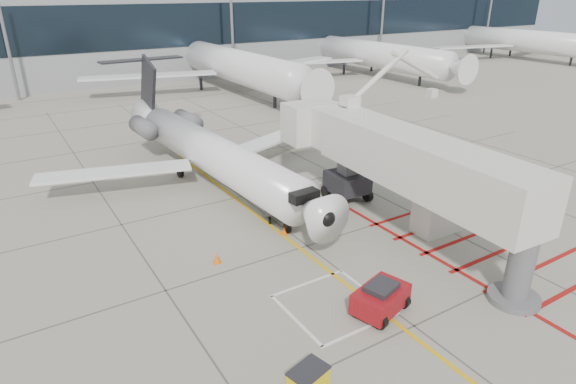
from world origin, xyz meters
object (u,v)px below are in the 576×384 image
regional_jet (227,141)px  spill_bin (308,382)px  pushback_tug (381,298)px  jet_bridge (418,173)px

regional_jet → spill_bin: regional_jet is taller
spill_bin → pushback_tug: bearing=8.4°
regional_jet → pushback_tug: size_ratio=11.58×
regional_jet → spill_bin: bearing=-110.4°
jet_bridge → pushback_tug: (-6.03, -4.14, -3.21)m
jet_bridge → pushback_tug: 7.98m
pushback_tug → spill_bin: 5.73m
regional_jet → spill_bin: size_ratio=22.19×
jet_bridge → pushback_tug: size_ratio=7.81×
jet_bridge → spill_bin: 13.40m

